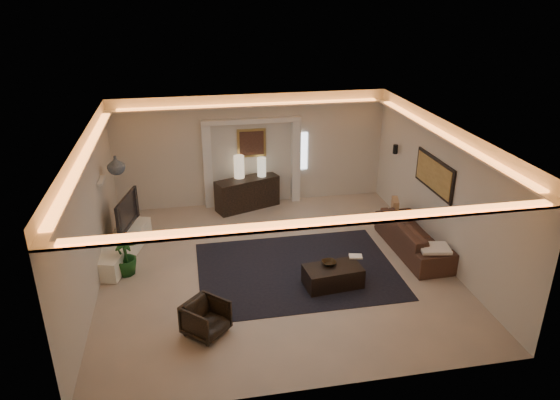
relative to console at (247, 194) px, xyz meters
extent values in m
plane|color=gray|center=(0.19, -3.13, -0.40)|extent=(7.00, 7.00, 0.00)
plane|color=white|center=(0.19, -3.13, 2.50)|extent=(7.00, 7.00, 0.00)
plane|color=beige|center=(0.19, 0.37, 1.05)|extent=(7.00, 0.00, 7.00)
plane|color=beige|center=(0.19, -6.63, 1.05)|extent=(7.00, 0.00, 7.00)
plane|color=beige|center=(-3.31, -3.13, 1.05)|extent=(0.00, 7.00, 7.00)
plane|color=beige|center=(3.69, -3.13, 1.05)|extent=(0.00, 7.00, 7.00)
cube|color=silver|center=(0.19, -3.13, 2.22)|extent=(7.00, 7.00, 0.04)
cube|color=white|center=(1.54, 0.35, 0.95)|extent=(0.25, 0.03, 1.00)
cube|color=black|center=(0.59, -3.33, -0.39)|extent=(4.00, 3.00, 0.01)
cube|color=silver|center=(-0.96, 0.27, 0.70)|extent=(0.22, 0.20, 2.20)
cube|color=silver|center=(1.34, 0.27, 0.70)|extent=(0.22, 0.20, 2.20)
cube|color=silver|center=(0.19, 0.27, 1.85)|extent=(2.52, 0.20, 0.12)
cube|color=tan|center=(0.19, 0.34, 1.25)|extent=(0.74, 0.04, 0.74)
cube|color=#4C2D1E|center=(0.19, 0.32, 1.25)|extent=(0.62, 0.02, 0.62)
cube|color=black|center=(3.66, -2.83, 1.30)|extent=(0.04, 1.64, 0.74)
cube|color=tan|center=(3.63, -2.83, 1.30)|extent=(0.02, 1.50, 0.62)
cylinder|color=black|center=(3.57, -0.93, 1.28)|extent=(0.12, 0.12, 0.22)
cube|color=silver|center=(-3.25, -1.73, 1.25)|extent=(0.10, 0.55, 0.04)
cube|color=#2F2019|center=(0.00, 0.00, 0.00)|extent=(1.72, 1.06, 0.82)
cylinder|color=beige|center=(-0.18, 0.12, 0.69)|extent=(0.28, 0.28, 0.59)
cylinder|color=beige|center=(0.40, 0.12, 0.69)|extent=(0.27, 0.27, 0.49)
cube|color=white|center=(-2.96, -2.08, -0.18)|extent=(1.13, 2.29, 0.42)
imported|color=black|center=(-2.96, -1.52, 0.42)|extent=(1.30, 0.47, 0.75)
cylinder|color=black|center=(-2.96, -0.96, 0.24)|extent=(0.18, 0.18, 0.39)
imported|color=#465C73|center=(-2.96, -1.43, 1.47)|extent=(0.50, 0.50, 0.40)
imported|color=#164216|center=(-2.83, -2.82, 0.02)|extent=(0.65, 0.65, 0.83)
imported|color=black|center=(3.30, -2.99, -0.05)|extent=(2.39, 0.99, 0.69)
cube|color=white|center=(3.28, -3.90, 0.15)|extent=(0.66, 0.57, 0.06)
cube|color=#A77F56|center=(3.26, -1.89, 0.15)|extent=(0.26, 0.47, 0.45)
cube|color=black|center=(1.15, -4.02, -0.20)|extent=(1.15, 0.70, 0.41)
imported|color=black|center=(1.10, -3.89, 0.04)|extent=(0.31, 0.31, 0.07)
cube|color=white|center=(1.69, -3.72, 0.02)|extent=(0.29, 0.24, 0.03)
imported|color=black|center=(-1.35, -5.04, -0.10)|extent=(0.91, 0.91, 0.60)
camera|label=1|loc=(-1.44, -12.22, 5.07)|focal=32.90mm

